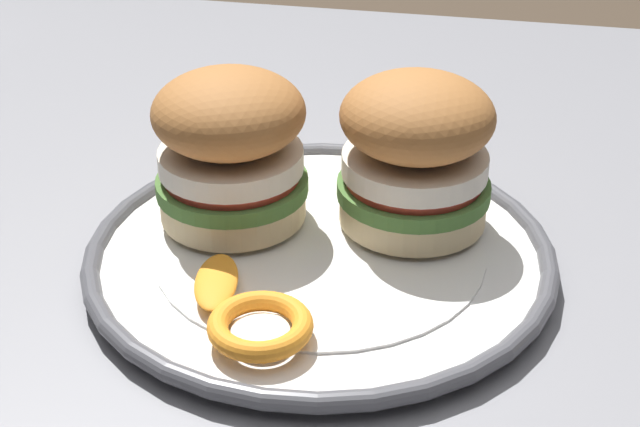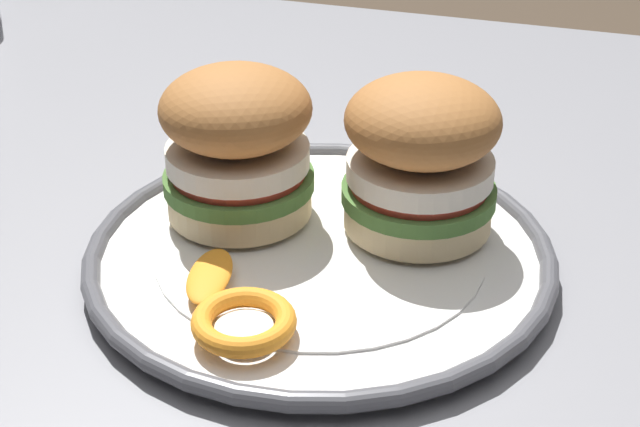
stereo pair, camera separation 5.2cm
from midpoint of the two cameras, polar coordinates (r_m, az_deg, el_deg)
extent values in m
cube|color=gray|center=(0.67, 5.76, -2.07)|extent=(1.31, 0.90, 0.03)
cube|color=gray|center=(1.40, -16.05, -3.24)|extent=(0.06, 0.06, 0.74)
cylinder|color=white|center=(0.62, 2.40, -2.79)|extent=(0.27, 0.27, 0.01)
torus|color=#4C4C51|center=(0.62, 2.41, -2.32)|extent=(0.30, 0.30, 0.01)
cylinder|color=white|center=(0.61, 2.42, -2.24)|extent=(0.21, 0.21, 0.00)
cylinder|color=beige|center=(0.64, -2.43, 0.81)|extent=(0.10, 0.10, 0.02)
cylinder|color=#477033|center=(0.64, -2.46, 1.91)|extent=(0.10, 0.10, 0.01)
cylinder|color=#BC3828|center=(0.63, -2.47, 2.55)|extent=(0.09, 0.09, 0.01)
cylinder|color=silver|center=(0.63, -2.49, 3.36)|extent=(0.09, 0.09, 0.01)
ellipsoid|color=#A36633|center=(0.61, -2.56, 6.11)|extent=(0.11, 0.11, 0.05)
cylinder|color=beige|center=(0.63, 8.07, 0.04)|extent=(0.10, 0.10, 0.02)
cylinder|color=#477033|center=(0.63, 8.16, 1.14)|extent=(0.10, 0.10, 0.01)
cylinder|color=#BC3828|center=(0.62, 8.21, 1.79)|extent=(0.09, 0.09, 0.01)
cylinder|color=silver|center=(0.62, 8.28, 2.60)|extent=(0.09, 0.09, 0.01)
ellipsoid|color=#A36633|center=(0.60, 8.50, 5.38)|extent=(0.12, 0.12, 0.05)
torus|color=orange|center=(0.53, -1.70, -6.43)|extent=(0.07, 0.07, 0.01)
cylinder|color=#F4E5C6|center=(0.54, -1.70, -6.81)|extent=(0.03, 0.03, 0.00)
ellipsoid|color=orange|center=(0.58, -3.92, -3.72)|extent=(0.04, 0.06, 0.01)
camera|label=1|loc=(0.03, -87.53, 1.44)|focal=54.64mm
camera|label=2|loc=(0.03, 92.47, -1.44)|focal=54.64mm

